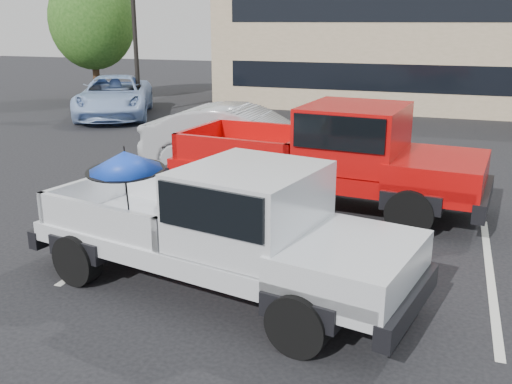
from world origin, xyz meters
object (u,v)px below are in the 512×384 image
at_px(silver_sedan, 242,139).
at_px(blue_suv, 115,97).
at_px(tree_left, 92,20).
at_px(red_pickup, 344,153).
at_px(silver_pickup, 236,224).

bearing_deg(silver_sedan, blue_suv, 49.02).
relative_size(tree_left, silver_sedan, 1.19).
height_order(red_pickup, blue_suv, red_pickup).
bearing_deg(silver_sedan, tree_left, 45.88).
xyz_separation_m(silver_pickup, red_pickup, (0.67, 4.33, 0.12)).
distance_m(red_pickup, silver_sedan, 3.70).
height_order(red_pickup, silver_sedan, red_pickup).
xyz_separation_m(silver_sedan, blue_suv, (-7.81, 6.44, -0.02)).
xyz_separation_m(tree_left, blue_suv, (3.46, -3.94, -2.92)).
distance_m(tree_left, silver_pickup, 21.82).
xyz_separation_m(silver_pickup, blue_suv, (-10.11, 12.94, -0.24)).
distance_m(red_pickup, blue_suv, 13.80).
bearing_deg(blue_suv, silver_sedan, -65.10).
bearing_deg(red_pickup, silver_pickup, -92.84).
height_order(tree_left, red_pickup, tree_left).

